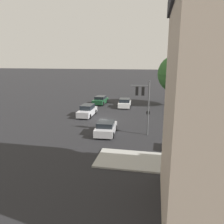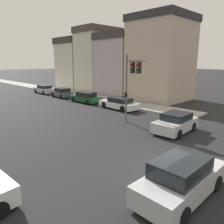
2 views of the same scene
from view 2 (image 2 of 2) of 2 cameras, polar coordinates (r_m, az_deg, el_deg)
The scene contains 10 objects.
ground_plane at distance 11.68m, azimuth 11.14°, elevation -13.41°, with size 300.00×300.00×0.00m, color black.
sidewalk_strip at distance 43.80m, azimuth -16.70°, elevation 5.80°, with size 3.42×60.00×0.13m.
rowhouse_backdrop at distance 36.23m, azimuth 0.69°, elevation 13.03°, with size 7.46×25.36×11.07m.
traffic_signal at distance 18.11m, azimuth 5.15°, elevation 9.22°, with size 0.66×2.01×5.74m.
crossing_car_1 at distance 17.00m, azimuth 16.21°, elevation -2.76°, with size 4.02×2.19×1.43m.
crossing_car_3 at distance 9.21m, azimuth 17.70°, elevation -16.26°, with size 4.48×1.87×1.59m.
parked_car_0 at distance 24.25m, azimuth 1.88°, elevation 2.26°, with size 2.07×4.83×1.29m.
parked_car_1 at distance 28.50m, azimuth -6.96°, elevation 3.80°, with size 1.99×4.73×1.35m.
parked_car_2 at distance 33.18m, azimuth -12.90°, elevation 4.89°, with size 1.98×3.87×1.38m.
parked_car_3 at distance 38.23m, azimuth -17.30°, elevation 5.65°, with size 1.85×4.46×1.34m.
Camera 2 is at (-8.74, -5.79, 5.15)m, focal length 35.00 mm.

